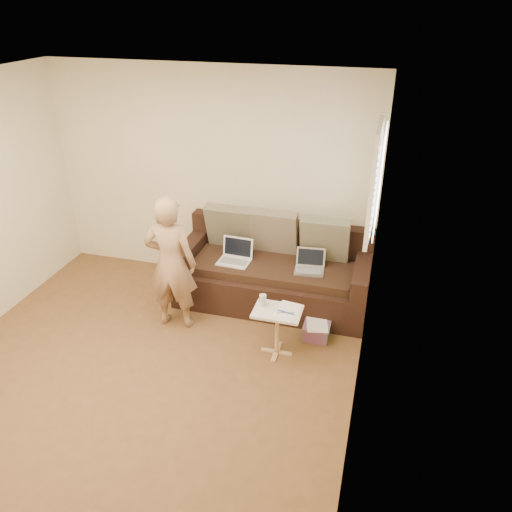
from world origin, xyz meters
name	(u,v)px	position (x,y,z in m)	size (l,w,h in m)	color
floor	(134,386)	(0.00, 0.00, 0.00)	(4.50, 4.50, 0.00)	brown
ceiling	(92,102)	(0.00, 0.00, 2.60)	(4.50, 4.50, 0.00)	white
wall_back	(211,177)	(0.00, 2.25, 1.30)	(4.00, 4.00, 0.00)	beige
wall_right	(364,301)	(2.00, 0.00, 1.30)	(4.50, 4.50, 0.00)	beige
window_blinds	(376,180)	(1.95, 1.50, 1.70)	(0.12, 0.88, 1.08)	white
sofa	(273,269)	(0.90, 1.77, 0.42)	(2.20, 0.95, 0.85)	black
pillow_left	(230,226)	(0.30, 2.02, 0.79)	(0.55, 0.14, 0.55)	brown
pillow_mid	(274,232)	(0.85, 2.02, 0.79)	(0.55, 0.14, 0.55)	brown
pillow_right	(325,239)	(1.45, 1.98, 0.79)	(0.55, 0.14, 0.55)	brown
laptop_silver	(309,272)	(1.34, 1.66, 0.52)	(0.32, 0.23, 0.21)	#B7BABC
laptop_white	(234,263)	(0.47, 1.64, 0.52)	(0.36, 0.26, 0.26)	white
person	(171,263)	(-0.03, 1.05, 0.75)	(0.55, 0.37, 1.51)	#9F7A56
side_table	(277,332)	(1.17, 0.84, 0.26)	(0.47, 0.33, 0.52)	silver
drinking_glass	(263,300)	(1.01, 0.89, 0.58)	(0.07, 0.07, 0.12)	silver
scissors	(286,312)	(1.26, 0.81, 0.53)	(0.18, 0.10, 0.02)	silver
paper_on_table	(287,310)	(1.26, 0.86, 0.52)	(0.21, 0.30, 0.00)	white
striped_box	(317,330)	(1.53, 1.20, 0.09)	(0.28, 0.28, 0.18)	#D21F82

